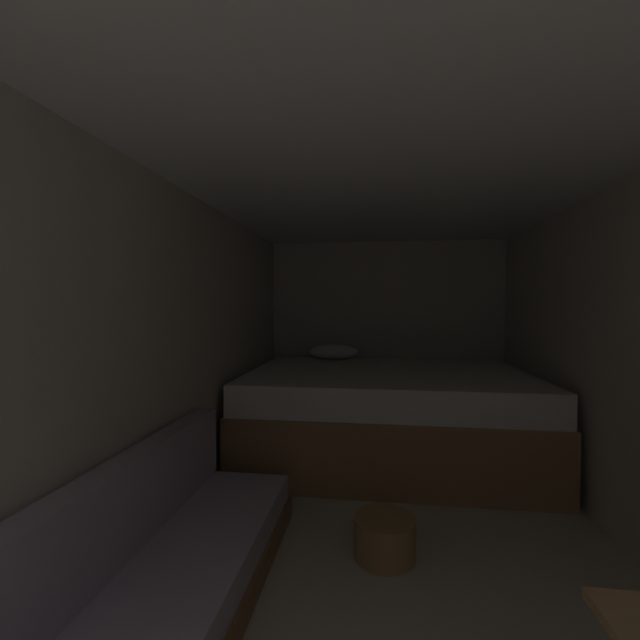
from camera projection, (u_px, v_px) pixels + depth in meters
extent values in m
plane|color=#B2A893|center=(393.00, 553.00, 2.28)|extent=(6.86, 6.86, 0.00)
cube|color=beige|center=(385.00, 334.00, 4.68)|extent=(2.68, 0.05, 2.09)
cube|color=beige|center=(168.00, 361.00, 2.42)|extent=(0.05, 4.86, 2.09)
cube|color=white|center=(396.00, 167.00, 2.21)|extent=(2.68, 4.86, 0.05)
cube|color=#9E7247|center=(387.00, 426.00, 3.74)|extent=(2.46, 1.79, 0.54)
cube|color=white|center=(387.00, 383.00, 3.73)|extent=(2.42, 1.75, 0.24)
ellipsoid|color=white|center=(334.00, 352.00, 4.46)|extent=(0.53, 0.35, 0.16)
cube|color=#AD9EB2|center=(154.00, 607.00, 1.60)|extent=(0.59, 2.24, 0.14)
cube|color=#AD9EB2|center=(93.00, 531.00, 1.63)|extent=(0.12, 2.24, 0.42)
cylinder|color=olive|center=(384.00, 537.00, 2.25)|extent=(0.34, 0.34, 0.22)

